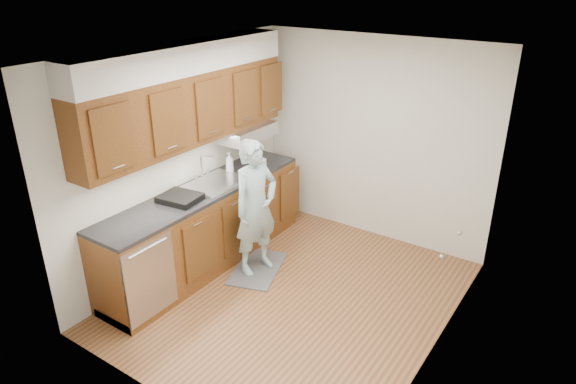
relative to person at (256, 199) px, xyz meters
The scene contains 14 objects.
floor 1.11m from the person, 17.88° to the right, with size 3.50×3.50×0.00m, color brown.
ceiling 1.74m from the person, 17.88° to the right, with size 3.50×3.50×0.00m, color white.
wall_left 0.96m from the person, 166.83° to the right, with size 0.02×3.50×2.50m, color silver.
wall_right 2.17m from the person, ahead, with size 0.02×3.50×2.50m, color silver.
wall_back 1.71m from the person, 67.82° to the left, with size 3.00×0.02×2.50m, color silver.
counter 0.73m from the person, 160.17° to the right, with size 0.64×2.80×1.30m.
upper_cabinets 1.28m from the person, 167.26° to the right, with size 0.47×2.80×1.21m.
closet_door 2.13m from the person, ahead, with size 0.02×1.22×2.05m, color silver.
floor_mat 0.88m from the person, ahead, with size 0.48×0.82×0.02m, color slate.
person is the anchor object (origin of this frame).
soap_bottle_a 0.76m from the person, 151.65° to the left, with size 0.10×0.10×0.25m, color silver.
soap_bottle_b 0.79m from the person, 121.87° to the left, with size 0.09×0.09×0.19m, color silver.
soda_can 0.64m from the person, 127.48° to the left, with size 0.07×0.07×0.13m, color #B11E31.
dish_rack 0.80m from the person, 134.96° to the right, with size 0.40×0.34×0.06m, color black.
Camera 1 is at (2.48, -3.78, 3.21)m, focal length 32.00 mm.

